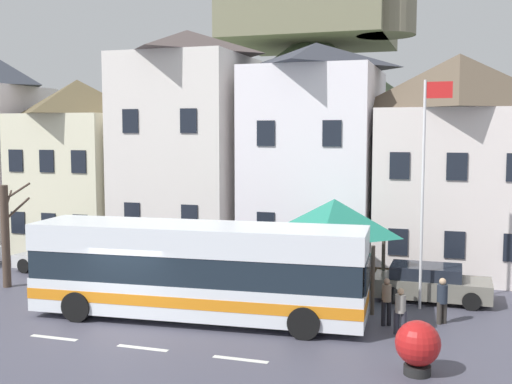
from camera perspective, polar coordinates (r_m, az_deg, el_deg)
ground_plane at (r=20.76m, az=-12.34°, el=-12.22°), size 40.00×60.00×0.07m
townhouse_01 at (r=34.58m, az=-15.75°, el=2.36°), size 5.39×5.54×8.96m
townhouse_02 at (r=32.05m, az=-6.18°, el=4.39°), size 5.84×6.52×11.28m
townhouse_03 at (r=30.23m, az=5.41°, el=3.51°), size 5.77×6.93×10.42m
townhouse_04 at (r=28.74m, az=17.76°, el=2.34°), size 6.66×5.29×9.58m
hilltop_castle at (r=53.09m, az=5.10°, el=7.17°), size 40.92×40.92×22.38m
transit_bus at (r=21.10m, az=-5.34°, el=-7.21°), size 11.33×3.29×3.19m
bus_shelter at (r=23.44m, az=7.11°, el=-2.34°), size 3.60×3.60×3.77m
parked_car_00 at (r=29.42m, az=-17.17°, el=-5.77°), size 4.31×2.16×1.25m
parked_car_01 at (r=24.34m, az=15.52°, el=-7.98°), size 4.23×1.95×1.32m
pedestrian_00 at (r=22.34m, az=6.61°, el=-8.27°), size 0.31×0.31×1.63m
pedestrian_01 at (r=21.57m, az=16.53°, el=-9.29°), size 0.34×0.34×1.51m
pedestrian_02 at (r=20.92m, az=11.76°, el=-9.51°), size 0.31×0.30×1.56m
pedestrian_03 at (r=20.17m, az=12.96°, el=-10.44°), size 0.39×0.33×1.46m
public_bench at (r=25.49m, az=12.20°, el=-7.71°), size 1.71×0.48×0.87m
flagpole at (r=22.51m, az=15.09°, el=1.08°), size 0.95×0.10×8.01m
harbour_buoy at (r=17.11m, az=14.47°, el=-13.30°), size 1.16×1.16×1.41m
bare_tree_01 at (r=27.12m, az=-21.77°, el=-3.49°), size 2.10×1.39×4.83m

